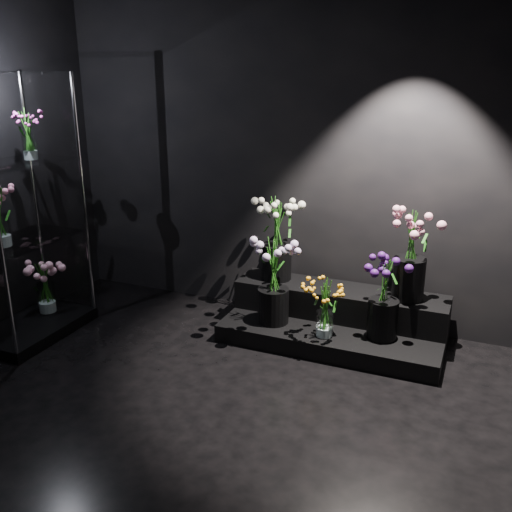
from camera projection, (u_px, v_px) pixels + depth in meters
The scene contains 11 objects.
floor at pixel (162, 429), 3.52m from camera, with size 4.00×4.00×0.00m, color black.
wall_back at pixel (279, 157), 4.82m from camera, with size 4.00×4.00×0.00m, color black.
display_riser at pixel (336, 319), 4.67m from camera, with size 1.75×0.78×0.39m.
display_case at pixel (18, 212), 4.45m from camera, with size 0.57×0.95×2.09m.
bouquet_orange_bells at pixel (325, 308), 4.33m from camera, with size 0.27×0.27×0.46m.
bouquet_lilac at pixel (273, 277), 4.53m from camera, with size 0.45×0.45×0.70m.
bouquet_purple at pixel (384, 295), 4.28m from camera, with size 0.35×0.35×0.62m.
bouquet_cream_roses at pixel (277, 233), 4.79m from camera, with size 0.46×0.46×0.72m.
bouquet_pink_roses at pixel (411, 249), 4.36m from camera, with size 0.38×0.38×0.71m.
bouquet_case_magenta at pixel (28, 133), 4.41m from camera, with size 0.26×0.26×0.40m.
bouquet_case_base_pink at pixel (45, 285), 4.89m from camera, with size 0.41×0.41×0.46m.
Camera 1 is at (1.69, -2.54, 2.13)m, focal length 40.00 mm.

